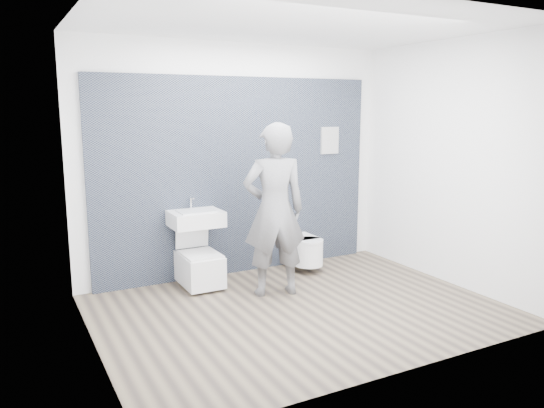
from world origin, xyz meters
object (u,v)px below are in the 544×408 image
washbasin (196,218)px  toilet_square (199,267)px  toilet_rounded (304,250)px  visitor (274,210)px

washbasin → toilet_square: bearing=-90.0°
washbasin → toilet_rounded: (1.39, -0.09, -0.53)m
toilet_square → toilet_rounded: size_ratio=1.33×
washbasin → toilet_square: size_ratio=0.72×
toilet_square → visitor: 1.14m
toilet_square → toilet_rounded: (1.39, -0.01, 0.02)m
toilet_rounded → washbasin: bearing=176.3°
visitor → toilet_rounded: bearing=-128.1°
toilet_square → toilet_rounded: bearing=-0.5°
toilet_square → toilet_rounded: 1.39m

